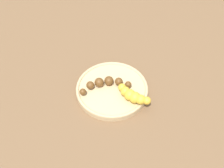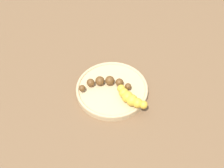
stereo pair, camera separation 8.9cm
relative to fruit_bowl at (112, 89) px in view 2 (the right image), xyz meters
name	(u,v)px [view 2 (the right image)]	position (x,y,z in m)	size (l,w,h in m)	color
ground_plane	(112,92)	(0.00, 0.00, -0.01)	(2.40, 2.40, 0.00)	brown
fruit_bowl	(112,89)	(0.00, 0.00, 0.00)	(0.23, 0.23, 0.02)	tan
banana_overripe	(105,83)	(-0.02, 0.01, 0.02)	(0.16, 0.07, 0.03)	#593819
banana_spotted	(130,98)	(0.06, -0.05, 0.03)	(0.10, 0.08, 0.04)	gold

